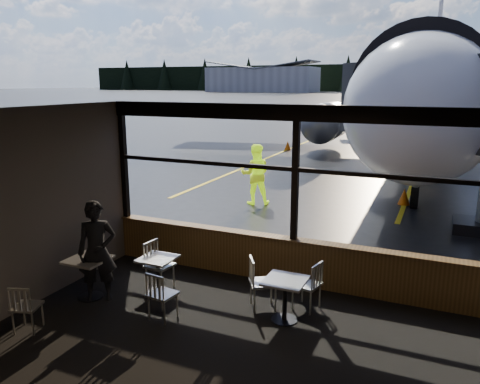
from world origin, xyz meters
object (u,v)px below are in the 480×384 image
Objects in this scene: chair_near_e at (307,285)px; chair_left_s at (27,307)px; airliner at (435,46)px; passenger at (97,252)px; cafe_table_mid at (158,275)px; chair_near_w at (263,283)px; cone_nose at (404,196)px; cafe_table_near at (285,300)px; ground_crew at (255,174)px; cafe_table_left at (89,278)px; chair_mid_w at (160,266)px; chair_mid_s at (163,295)px; cone_wing at (288,145)px.

chair_near_e reaches higher than chair_left_s.
airliner reaches higher than passenger.
chair_near_w reaches higher than cafe_table_mid.
cone_nose is at bearing 46.90° from chair_left_s.
chair_left_s is at bearing -151.91° from cafe_table_near.
ground_crew is at bearing 115.53° from cafe_table_near.
airliner is 46.45× the size of chair_left_s.
chair_near_w is 8.77m from cone_nose.
cafe_table_left is 0.39× the size of ground_crew.
airliner reaches higher than cone_nose.
passenger reaches higher than cafe_table_left.
cafe_table_near is at bearing -94.42° from airliner.
chair_mid_w is at bearing -113.21° from cone_nose.
cafe_table_near is at bearing 9.91° from cafe_table_left.
chair_mid_s is 1.64× the size of cone_wing.
chair_near_e is (3.78, 1.18, 0.06)m from cafe_table_left.
airliner is 23.15m from cafe_table_left.
airliner is 19.40× the size of ground_crew.
airliner reaches higher than chair_left_s.
cafe_table_left is at bearing -43.00° from chair_mid_w.
cafe_table_mid is at bearing -116.45° from chair_near_w.
airliner reaches higher than chair_near_e.
cafe_table_left is 3.96m from chair_near_e.
chair_mid_s is 20.72m from cone_wing.
chair_left_s is (-1.76, -1.21, -0.02)m from chair_mid_s.
chair_near_w reaches higher than chair_mid_w.
cone_wing is at bearing 125.03° from cone_nose.
airliner is 21.52m from chair_near_e.
airliner is at bearing 9.90° from chair_near_e.
cone_wing is at bearing 109.39° from chair_mid_s.
passenger is (-1.45, 0.14, 0.50)m from chair_mid_s.
ground_crew is at bearing 96.74° from cafe_table_mid.
chair_near_e is 1.71× the size of cone_wing.
chair_near_e is at bearing 103.71° from chair_mid_w.
cone_wing is (-2.94, 12.46, -0.72)m from ground_crew.
cafe_table_mid reaches higher than cone_nose.
chair_mid_w is (-0.04, 0.13, 0.13)m from cafe_table_mid.
cafe_table_left reaches higher than cafe_table_near.
cone_nose is at bearing -54.97° from cone_wing.
cafe_table_left is 1.46× the size of cone_wing.
chair_mid_s is at bearing 42.16° from chair_mid_w.
passenger is 3.53× the size of cone_wing.
cafe_table_near is 7.82m from ground_crew.
airliner is 22.15m from chair_mid_w.
cafe_table_left is 0.81× the size of chair_mid_w.
ground_crew is at bearing 171.60° from chair_near_w.
cone_wing is (-2.74, 20.12, -0.12)m from cafe_table_left.
cafe_table_mid is at bearing 4.11° from passenger.
ground_crew is at bearing -76.71° from cone_wing.
chair_near_e is (-1.00, -20.82, -5.37)m from airliner.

